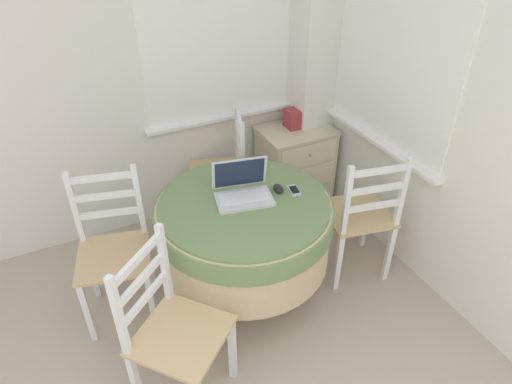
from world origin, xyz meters
The scene contains 11 objects.
corner_room_shell centered at (1.15, 1.87, 1.28)m, with size 4.26×4.82×2.55m.
round_dining_table centered at (0.88, 1.93, 0.54)m, with size 1.04×1.04×0.72m.
laptop centered at (0.90, 1.98, 0.77)m, with size 0.36×0.30×0.22m.
computer_mouse centered at (1.11, 1.94, 0.75)m, with size 0.05×0.08×0.04m.
cell_phone centered at (1.19, 1.90, 0.73)m, with size 0.08×0.12×0.01m.
dining_chair_near_back_window centered at (1.05, 2.67, 0.46)m, with size 0.51×0.52×0.94m.
dining_chair_near_right_window centered at (1.63, 1.79, 0.46)m, with size 0.48×0.47×0.94m.
dining_chair_camera_near centered at (0.28, 1.45, 0.46)m, with size 0.57×0.57×0.94m.
dining_chair_left_flank centered at (0.15, 2.16, 0.46)m, with size 0.49×0.49×0.94m.
corner_cabinet centered at (1.70, 2.72, 0.32)m, with size 0.56×0.43×0.64m.
storage_box centered at (1.73, 2.77, 0.72)m, with size 0.19×0.13×0.14m.
Camera 1 is at (0.02, 0.02, 2.24)m, focal length 32.00 mm.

